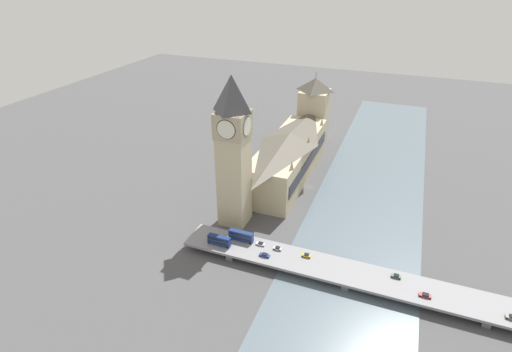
{
  "coord_description": "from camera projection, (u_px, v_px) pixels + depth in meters",
  "views": [
    {
      "loc": [
        -44.8,
        201.48,
        117.02
      ],
      "look_at": [
        19.94,
        35.2,
        21.17
      ],
      "focal_mm": 28.0,
      "sensor_mm": 36.0,
      "label": 1
    }
  ],
  "objects": [
    {
      "name": "clock_tower",
      "position": [
        233.0,
        149.0,
        185.83
      ],
      "size": [
        14.54,
        14.54,
        74.98
      ],
      "color": "#C1B28E",
      "rests_on": "ground_plane"
    },
    {
      "name": "ground_plane",
      "position": [
        309.0,
        187.0,
        235.09
      ],
      "size": [
        600.0,
        600.0,
        0.0
      ],
      "primitive_type": "plane",
      "color": "#4C4C4F"
    },
    {
      "name": "car_southbound_lead",
      "position": [
        512.0,
        317.0,
        142.47
      ],
      "size": [
        4.26,
        1.81,
        1.49
      ],
      "color": "slate",
      "rests_on": "road_bridge"
    },
    {
      "name": "double_decker_bus_mid",
      "position": [
        241.0,
        236.0,
        181.99
      ],
      "size": [
        11.74,
        2.57,
        4.79
      ],
      "color": "navy",
      "rests_on": "road_bridge"
    },
    {
      "name": "double_decker_bus_lead",
      "position": [
        219.0,
        240.0,
        179.1
      ],
      "size": [
        10.8,
        2.56,
        4.71
      ],
      "color": "navy",
      "rests_on": "road_bridge"
    },
    {
      "name": "car_southbound_tail",
      "position": [
        278.0,
        248.0,
        176.89
      ],
      "size": [
        3.82,
        1.74,
        1.42
      ],
      "color": "silver",
      "rests_on": "road_bridge"
    },
    {
      "name": "river_water",
      "position": [
        369.0,
        198.0,
        223.98
      ],
      "size": [
        57.13,
        360.0,
        0.3
      ],
      "primitive_type": "cube",
      "color": "slate",
      "rests_on": "ground_plane"
    },
    {
      "name": "victoria_tower",
      "position": [
        314.0,
        111.0,
        283.23
      ],
      "size": [
        19.36,
        19.36,
        51.18
      ],
      "color": "#C1B28E",
      "rests_on": "ground_plane"
    },
    {
      "name": "car_northbound_tail",
      "position": [
        306.0,
        255.0,
        172.69
      ],
      "size": [
        3.93,
        1.89,
        1.45
      ],
      "color": "gold",
      "rests_on": "road_bridge"
    },
    {
      "name": "road_bridge",
      "position": [
        348.0,
        273.0,
        164.94
      ],
      "size": [
        146.26,
        16.36,
        4.3
      ],
      "color": "slate",
      "rests_on": "ground_plane"
    },
    {
      "name": "car_northbound_mid",
      "position": [
        261.0,
        244.0,
        179.88
      ],
      "size": [
        4.14,
        1.9,
        1.22
      ],
      "color": "silver",
      "rests_on": "road_bridge"
    },
    {
      "name": "car_southbound_mid",
      "position": [
        396.0,
        276.0,
        161.33
      ],
      "size": [
        3.84,
        1.87,
        1.36
      ],
      "color": "#2D5638",
      "rests_on": "road_bridge"
    },
    {
      "name": "parliament_hall",
      "position": [
        289.0,
        156.0,
        239.8
      ],
      "size": [
        25.3,
        89.07,
        28.85
      ],
      "color": "#C1B28E",
      "rests_on": "ground_plane"
    },
    {
      "name": "car_southbound_extra",
      "position": [
        265.0,
        255.0,
        172.87
      ],
      "size": [
        4.59,
        1.83,
        1.45
      ],
      "color": "navy",
      "rests_on": "road_bridge"
    },
    {
      "name": "car_northbound_lead",
      "position": [
        425.0,
        295.0,
        152.09
      ],
      "size": [
        4.53,
        1.92,
        1.32
      ],
      "color": "maroon",
      "rests_on": "road_bridge"
    }
  ]
}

